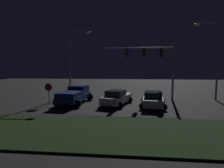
{
  "coord_description": "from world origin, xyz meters",
  "views": [
    {
      "loc": [
        0.87,
        -18.52,
        3.79
      ],
      "look_at": [
        -0.98,
        0.54,
        2.03
      ],
      "focal_mm": 28.49,
      "sensor_mm": 36.0,
      "label": 1
    }
  ],
  "objects_px": {
    "pickup_truck": "(75,94)",
    "traffic_signal_gantry": "(152,58)",
    "car_sedan_far": "(153,99)",
    "car_sedan": "(116,98)",
    "stop_sign": "(49,90)",
    "street_lamp_left": "(74,55)",
    "street_lamp_right": "(213,52)"
  },
  "relations": [
    {
      "from": "pickup_truck",
      "to": "traffic_signal_gantry",
      "type": "height_order",
      "value": "traffic_signal_gantry"
    },
    {
      "from": "car_sedan_far",
      "to": "pickup_truck",
      "type": "bearing_deg",
      "value": 89.96
    },
    {
      "from": "car_sedan",
      "to": "stop_sign",
      "type": "height_order",
      "value": "stop_sign"
    },
    {
      "from": "stop_sign",
      "to": "car_sedan_far",
      "type": "bearing_deg",
      "value": 1.65
    },
    {
      "from": "pickup_truck",
      "to": "street_lamp_left",
      "type": "height_order",
      "value": "street_lamp_left"
    },
    {
      "from": "traffic_signal_gantry",
      "to": "stop_sign",
      "type": "bearing_deg",
      "value": -157.99
    },
    {
      "from": "traffic_signal_gantry",
      "to": "stop_sign",
      "type": "xyz_separation_m",
      "value": [
        -10.72,
        -4.34,
        -3.34
      ]
    },
    {
      "from": "pickup_truck",
      "to": "car_sedan",
      "type": "relative_size",
      "value": 1.17
    },
    {
      "from": "pickup_truck",
      "to": "traffic_signal_gantry",
      "type": "relative_size",
      "value": 0.67
    },
    {
      "from": "pickup_truck",
      "to": "car_sedan_far",
      "type": "bearing_deg",
      "value": -92.34
    },
    {
      "from": "traffic_signal_gantry",
      "to": "street_lamp_right",
      "type": "xyz_separation_m",
      "value": [
        6.87,
        0.2,
        0.7
      ]
    },
    {
      "from": "pickup_truck",
      "to": "car_sedan",
      "type": "distance_m",
      "value": 4.47
    },
    {
      "from": "traffic_signal_gantry",
      "to": "street_lamp_right",
      "type": "height_order",
      "value": "street_lamp_right"
    },
    {
      "from": "street_lamp_left",
      "to": "car_sedan_far",
      "type": "bearing_deg",
      "value": -29.41
    },
    {
      "from": "traffic_signal_gantry",
      "to": "stop_sign",
      "type": "relative_size",
      "value": 3.73
    },
    {
      "from": "pickup_truck",
      "to": "traffic_signal_gantry",
      "type": "bearing_deg",
      "value": -65.3
    },
    {
      "from": "pickup_truck",
      "to": "street_lamp_left",
      "type": "bearing_deg",
      "value": 23.59
    },
    {
      "from": "pickup_truck",
      "to": "stop_sign",
      "type": "relative_size",
      "value": 2.49
    },
    {
      "from": "car_sedan_far",
      "to": "stop_sign",
      "type": "relative_size",
      "value": 2.06
    },
    {
      "from": "traffic_signal_gantry",
      "to": "street_lamp_left",
      "type": "xyz_separation_m",
      "value": [
        -9.83,
        1.31,
        0.47
      ]
    },
    {
      "from": "pickup_truck",
      "to": "street_lamp_right",
      "type": "height_order",
      "value": "street_lamp_right"
    },
    {
      "from": "car_sedan",
      "to": "traffic_signal_gantry",
      "type": "relative_size",
      "value": 0.57
    },
    {
      "from": "car_sedan_far",
      "to": "street_lamp_left",
      "type": "relative_size",
      "value": 0.54
    },
    {
      "from": "pickup_truck",
      "to": "street_lamp_left",
      "type": "distance_m",
      "value": 6.31
    },
    {
      "from": "traffic_signal_gantry",
      "to": "street_lamp_left",
      "type": "height_order",
      "value": "street_lamp_left"
    },
    {
      "from": "car_sedan",
      "to": "stop_sign",
      "type": "bearing_deg",
      "value": 115.9
    },
    {
      "from": "pickup_truck",
      "to": "stop_sign",
      "type": "distance_m",
      "value": 2.76
    },
    {
      "from": "street_lamp_left",
      "to": "stop_sign",
      "type": "relative_size",
      "value": 3.83
    },
    {
      "from": "car_sedan_far",
      "to": "street_lamp_right",
      "type": "xyz_separation_m",
      "value": [
        7.21,
        4.24,
        4.86
      ]
    },
    {
      "from": "traffic_signal_gantry",
      "to": "stop_sign",
      "type": "height_order",
      "value": "traffic_signal_gantry"
    },
    {
      "from": "pickup_truck",
      "to": "traffic_signal_gantry",
      "type": "xyz_separation_m",
      "value": [
        8.38,
        3.0,
        3.9
      ]
    },
    {
      "from": "traffic_signal_gantry",
      "to": "street_lamp_left",
      "type": "distance_m",
      "value": 9.93
    }
  ]
}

